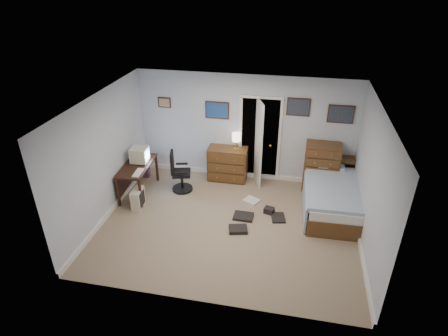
# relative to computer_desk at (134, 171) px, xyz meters

# --- Properties ---
(floor) EXTENTS (5.00, 4.00, 0.02)m
(floor) POSITION_rel_computer_desk_xyz_m (2.28, -0.77, -0.55)
(floor) COLOR gray
(floor) RESTS_ON ground
(computer_desk) EXTENTS (0.63, 1.25, 0.71)m
(computer_desk) POSITION_rel_computer_desk_xyz_m (0.00, 0.00, 0.00)
(computer_desk) COLOR #321C10
(computer_desk) RESTS_ON floor
(crt_monitor) EXTENTS (0.38, 0.36, 0.34)m
(crt_monitor) POSITION_rel_computer_desk_xyz_m (0.11, 0.15, 0.34)
(crt_monitor) COLOR beige
(crt_monitor) RESTS_ON computer_desk
(keyboard) EXTENTS (0.16, 0.38, 0.02)m
(keyboard) POSITION_rel_computer_desk_xyz_m (0.26, -0.35, 0.17)
(keyboard) COLOR beige
(keyboard) RESTS_ON computer_desk
(pc_tower) EXTENTS (0.21, 0.40, 0.42)m
(pc_tower) POSITION_rel_computer_desk_xyz_m (0.29, -0.55, -0.33)
(pc_tower) COLOR beige
(pc_tower) RESTS_ON floor
(office_chair) EXTENTS (0.56, 0.56, 0.96)m
(office_chair) POSITION_rel_computer_desk_xyz_m (0.95, 0.29, -0.17)
(office_chair) COLOR black
(office_chair) RESTS_ON floor
(media_stack) EXTENTS (0.14, 0.14, 0.71)m
(media_stack) POSITION_rel_computer_desk_xyz_m (-0.04, 0.72, -0.19)
(media_stack) COLOR maroon
(media_stack) RESTS_ON floor
(low_dresser) EXTENTS (0.92, 0.47, 0.81)m
(low_dresser) POSITION_rel_computer_desk_xyz_m (1.92, 1.00, -0.14)
(low_dresser) COLOR brown
(low_dresser) RESTS_ON floor
(table_lamp) EXTENTS (0.20, 0.20, 0.39)m
(table_lamp) POSITION_rel_computer_desk_xyz_m (2.12, 1.00, 0.56)
(table_lamp) COLOR gold
(table_lamp) RESTS_ON low_dresser
(doorway) EXTENTS (0.96, 1.12, 2.05)m
(doorway) POSITION_rel_computer_desk_xyz_m (2.63, 1.50, 0.46)
(doorway) COLOR black
(doorway) RESTS_ON floor
(tall_dresser) EXTENTS (0.78, 0.47, 1.12)m
(tall_dresser) POSITION_rel_computer_desk_xyz_m (4.07, 0.98, 0.02)
(tall_dresser) COLOR brown
(tall_dresser) RESTS_ON floor
(headboard_bookcase) EXTENTS (0.89, 0.24, 0.80)m
(headboard_bookcase) POSITION_rel_computer_desk_xyz_m (4.87, 1.09, -0.12)
(headboard_bookcase) COLOR brown
(headboard_bookcase) RESTS_ON floor
(bed) EXTENTS (1.15, 2.08, 0.67)m
(bed) POSITION_rel_computer_desk_xyz_m (4.27, 0.17, -0.23)
(bed) COLOR brown
(bed) RESTS_ON floor
(wall_posters) EXTENTS (4.38, 0.04, 0.60)m
(wall_posters) POSITION_rel_computer_desk_xyz_m (2.85, 1.20, 1.20)
(wall_posters) COLOR #331E11
(wall_posters) RESTS_ON floor
(floor_clutter) EXTENTS (1.10, 1.43, 0.12)m
(floor_clutter) POSITION_rel_computer_desk_xyz_m (2.72, -0.46, -0.51)
(floor_clutter) COLOR black
(floor_clutter) RESTS_ON floor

